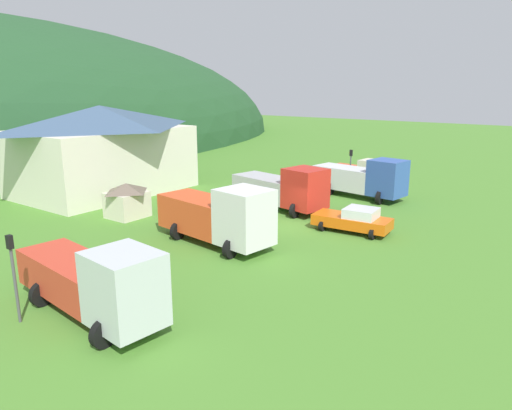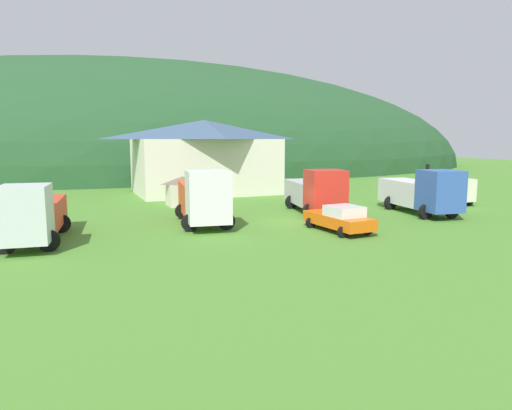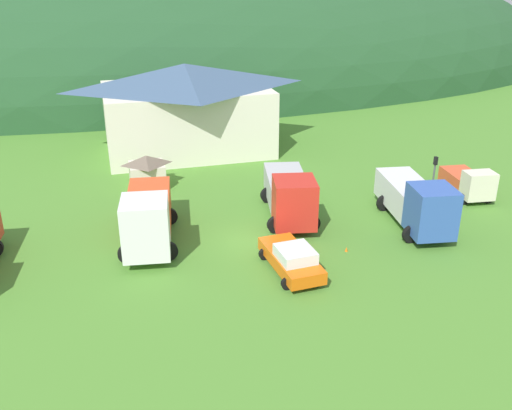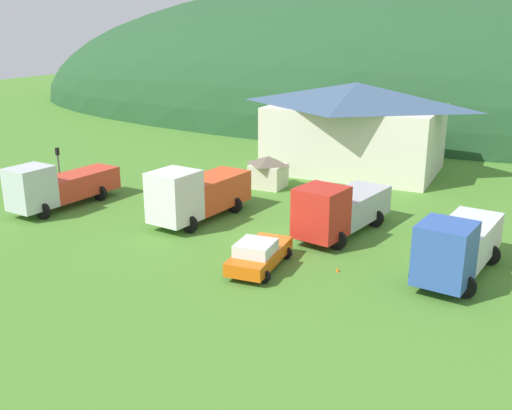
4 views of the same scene
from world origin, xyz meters
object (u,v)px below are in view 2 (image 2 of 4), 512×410
object	(u,v)px
play_shed_cream	(183,191)
traffic_light_east	(427,181)
tow_truck_silver	(34,214)
service_pickup_orange	(340,218)
traffic_cone_near_pickup	(377,223)
crane_truck_red	(316,191)
box_truck_blue	(422,192)
heavy_rig_white	(203,197)
light_truck_cream	(451,191)
depot_building	(205,156)

from	to	relation	value
play_shed_cream	traffic_light_east	distance (m)	20.51
tow_truck_silver	service_pickup_orange	xyz separation A→B (m)	(17.17, -3.53, -0.82)
play_shed_cream	traffic_cone_near_pickup	world-z (taller)	play_shed_cream
play_shed_cream	crane_truck_red	world-z (taller)	crane_truck_red
box_truck_blue	heavy_rig_white	bearing A→B (deg)	-88.33
traffic_cone_near_pickup	play_shed_cream	bearing A→B (deg)	126.93
heavy_rig_white	service_pickup_orange	size ratio (longest dim) A/B	1.62
tow_truck_silver	box_truck_blue	distance (m)	26.64
crane_truck_red	box_truck_blue	distance (m)	8.03
play_shed_cream	crane_truck_red	xyz separation A→B (m)	(8.42, -8.13, 0.42)
heavy_rig_white	traffic_cone_near_pickup	bearing A→B (deg)	78.05
service_pickup_orange	traffic_light_east	world-z (taller)	traffic_light_east
traffic_cone_near_pickup	light_truck_cream	bearing A→B (deg)	24.36
heavy_rig_white	service_pickup_orange	xyz separation A→B (m)	(7.09, -5.42, -1.03)
play_shed_cream	service_pickup_orange	bearing A→B (deg)	-67.26
traffic_cone_near_pickup	box_truck_blue	bearing A→B (deg)	19.62
tow_truck_silver	light_truck_cream	world-z (taller)	tow_truck_silver
heavy_rig_white	crane_truck_red	size ratio (longest dim) A/B	0.98
depot_building	heavy_rig_white	distance (m)	18.79
tow_truck_silver	depot_building	bearing A→B (deg)	148.72
crane_truck_red	heavy_rig_white	bearing A→B (deg)	-70.40
heavy_rig_white	light_truck_cream	size ratio (longest dim) A/B	1.71
light_truck_cream	crane_truck_red	bearing A→B (deg)	-83.23
heavy_rig_white	light_truck_cream	distance (m)	22.88
crane_truck_red	depot_building	bearing A→B (deg)	-155.16
crane_truck_red	box_truck_blue	xyz separation A→B (m)	(7.30, -3.37, 0.02)
depot_building	heavy_rig_white	size ratio (longest dim) A/B	1.83
depot_building	box_truck_blue	distance (m)	23.00
service_pickup_orange	light_truck_cream	bearing A→B (deg)	109.47
depot_building	play_shed_cream	xyz separation A→B (m)	(-4.43, -8.43, -2.65)
depot_building	tow_truck_silver	xyz separation A→B (m)	(-15.36, -19.81, -2.29)
heavy_rig_white	traffic_light_east	xyz separation A→B (m)	(19.27, 0.50, 0.40)
box_truck_blue	light_truck_cream	distance (m)	7.14
depot_building	service_pickup_orange	world-z (taller)	depot_building
heavy_rig_white	tow_truck_silver	bearing A→B (deg)	-71.26
tow_truck_silver	light_truck_cream	distance (m)	33.07
crane_truck_red	box_truck_blue	bearing A→B (deg)	76.53
tow_truck_silver	light_truck_cream	bearing A→B (deg)	102.16
heavy_rig_white	traffic_cone_near_pickup	distance (m)	11.84
play_shed_cream	traffic_cone_near_pickup	size ratio (longest dim) A/B	4.95
tow_truck_silver	crane_truck_red	bearing A→B (deg)	106.04
box_truck_blue	depot_building	bearing A→B (deg)	-141.88
depot_building	service_pickup_orange	size ratio (longest dim) A/B	2.96
service_pickup_orange	traffic_light_east	xyz separation A→B (m)	(12.17, 5.92, 1.43)
light_truck_cream	traffic_light_east	bearing A→B (deg)	-69.74
service_pickup_orange	box_truck_blue	bearing A→B (deg)	105.95
crane_truck_red	light_truck_cream	xyz separation A→B (m)	(13.56, 0.00, -0.59)
depot_building	traffic_cone_near_pickup	distance (m)	22.99
depot_building	crane_truck_red	size ratio (longest dim) A/B	1.79
play_shed_cream	light_truck_cream	bearing A→B (deg)	-20.29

